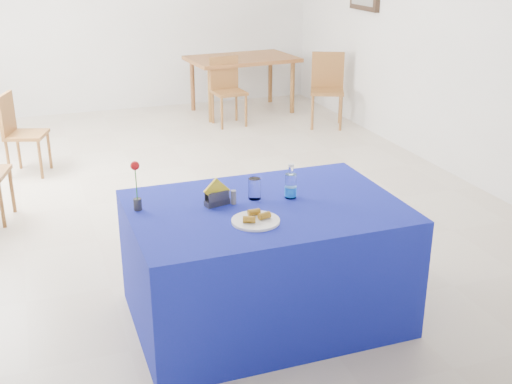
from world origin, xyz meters
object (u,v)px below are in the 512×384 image
oak_table (242,63)px  chair_bg_right (327,84)px  water_bottle (291,186)px  plate (256,221)px  blue_table (265,262)px  chair_bg_left (227,86)px  chair_win_b (18,128)px

oak_table → chair_bg_right: chair_bg_right is taller
water_bottle → plate: bearing=-139.6°
chair_bg_right → blue_table: bearing=-95.3°
plate → blue_table: (0.14, 0.21, -0.39)m
blue_table → chair_bg_left: 4.65m
blue_table → chair_bg_right: chair_bg_right is taller
water_bottle → oak_table: water_bottle is taller
plate → oak_table: plate is taller
chair_bg_right → chair_win_b: size_ratio=1.11×
plate → oak_table: (1.68, 5.25, -0.09)m
water_bottle → chair_bg_left: water_bottle is taller
blue_table → oak_table: 5.28m
water_bottle → chair_bg_right: 4.50m
plate → water_bottle: (0.33, 0.28, 0.06)m
oak_table → chair_bg_right: 1.31m
plate → chair_win_b: (-1.25, 3.56, -0.29)m
water_bottle → chair_bg_left: size_ratio=0.25×
plate → chair_win_b: bearing=109.3°
chair_bg_left → chair_bg_right: chair_bg_right is taller
oak_table → chair_win_b: (-2.93, -1.69, -0.20)m
plate → chair_bg_left: chair_bg_left is taller
blue_table → chair_bg_left: size_ratio=1.86×
chair_bg_left → chair_win_b: 2.79m
plate → chair_bg_right: (2.48, 4.22, -0.24)m
chair_win_b → blue_table: bearing=-138.9°
chair_bg_left → chair_win_b: bearing=-159.7°
water_bottle → chair_win_b: size_ratio=0.26×
oak_table → chair_win_b: size_ratio=1.80×
chair_bg_left → chair_bg_right: 1.28m
blue_table → chair_bg_left: chair_bg_left is taller
chair_win_b → chair_bg_left: bearing=-47.0°
plate → water_bottle: bearing=40.4°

